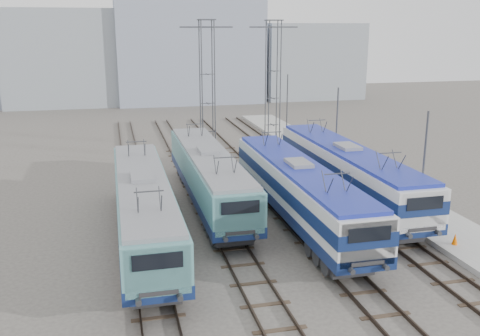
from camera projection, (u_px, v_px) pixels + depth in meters
The scene contains 15 objects.
ground at pixel (286, 261), 26.88m from camera, with size 160.00×160.00×0.00m, color #514C47.
platform at pixel (391, 196), 36.67m from camera, with size 4.00×70.00×0.30m, color #9E9E99.
locomotive_far_left at pixel (144, 205), 28.45m from camera, with size 2.81×17.77×3.34m.
locomotive_center_left at pixel (209, 174), 34.47m from camera, with size 2.81×17.76×3.34m.
locomotive_center_right at pixel (299, 188), 31.12m from camera, with size 2.85×18.03×3.39m.
locomotive_far_right at pixel (348, 169), 35.11m from camera, with size 2.91×18.39×3.46m.
catenary_tower_west at pixel (207, 84), 45.87m from camera, with size 4.50×1.20×12.00m.
catenary_tower_east at pixel (273, 80), 49.21m from camera, with size 4.50×1.20×12.00m.
mast_front at pixel (423, 173), 29.81m from camera, with size 0.12×0.12×7.00m, color #3F4247.
mast_mid at pixel (336, 133), 41.09m from camera, with size 0.12×0.12×7.00m, color #3F4247.
mast_rear at pixel (287, 110), 52.37m from camera, with size 0.12×0.12×7.00m, color #3F4247.
safety_cone at pixel (455, 239), 28.10m from camera, with size 0.31×0.31×0.61m, color #F96100.
building_west at pixel (69, 57), 80.21m from camera, with size 18.00×12.00×14.00m, color gray.
building_center at pixel (187, 43), 83.77m from camera, with size 22.00×14.00×18.00m, color #868FA4.
building_east at pixel (307, 61), 89.06m from camera, with size 16.00×12.00×12.00m, color gray.
Camera 1 is at (-8.06, -23.56, 11.39)m, focal length 40.00 mm.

